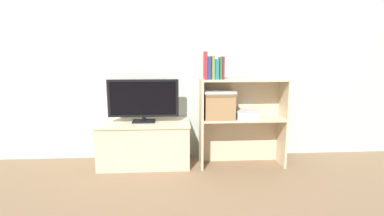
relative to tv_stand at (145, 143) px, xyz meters
name	(u,v)px	position (x,y,z in m)	size (l,w,h in m)	color
ground_plane	(193,171)	(0.47, -0.22, -0.22)	(16.00, 16.00, 0.00)	brown
wall_back	(190,45)	(0.47, 0.25, 0.98)	(10.00, 0.05, 2.40)	#B2BCB2
tv_stand	(145,143)	(0.00, 0.00, 0.00)	(0.91, 0.46, 0.44)	#CCB793
tv	(143,99)	(0.00, 0.00, 0.45)	(0.69, 0.14, 0.42)	black
bookshelf_lower_tier	(241,134)	(0.97, -0.03, 0.08)	(0.84, 0.27, 0.49)	#CCB793
bookshelf_upper_tier	(242,92)	(0.97, -0.03, 0.51)	(0.84, 0.27, 0.39)	#CCB793
book_crimson	(205,65)	(0.60, -0.12, 0.78)	(0.02, 0.15, 0.26)	#B22328
book_navy	(209,68)	(0.63, -0.12, 0.76)	(0.03, 0.13, 0.21)	navy
book_olive	(213,67)	(0.66, -0.12, 0.76)	(0.03, 0.15, 0.22)	olive
book_teal	(216,69)	(0.70, -0.12, 0.75)	(0.03, 0.14, 0.19)	#1E7075
book_forest	(220,68)	(0.73, -0.12, 0.75)	(0.02, 0.13, 0.20)	#286638
book_maroon	(222,68)	(0.76, -0.12, 0.76)	(0.02, 0.13, 0.21)	maroon
baby_monitor	(280,74)	(1.33, -0.08, 0.70)	(0.05, 0.04, 0.12)	white
storage_basket_left	(219,105)	(0.73, -0.10, 0.40)	(0.29, 0.24, 0.25)	#937047
laptop	(219,92)	(0.73, -0.10, 0.53)	(0.30, 0.21, 0.02)	#BCBCC1
magazine_stack	(246,114)	(1.00, -0.09, 0.30)	(0.21, 0.23, 0.07)	#B2B2B7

